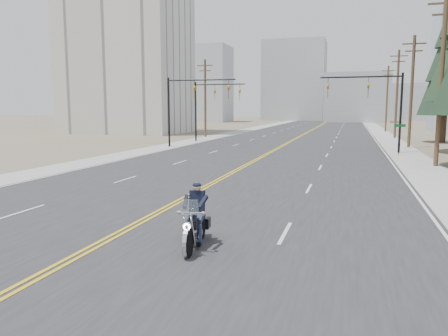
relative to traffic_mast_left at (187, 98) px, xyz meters
The scene contains 21 objects.
ground_plane 33.60m from the traffic_mast_left, 74.33° to the right, with size 400.00×400.00×0.00m, color #776D56.
road 39.36m from the traffic_mast_left, 76.71° to the left, with size 20.00×200.00×0.01m, color #303033.
sidewalk_left 38.40m from the traffic_mast_left, 93.80° to the left, with size 3.00×200.00×0.01m, color #A5A5A0.
sidewalk_right 43.45m from the traffic_mast_left, 61.68° to the left, with size 3.00×200.00×0.01m, color #A5A5A0.
traffic_mast_left is the anchor object (origin of this frame).
traffic_mast_right 17.95m from the traffic_mast_left, ahead, with size 7.10×0.26×7.00m.
traffic_mast_far 8.01m from the traffic_mast_left, 92.40° to the left, with size 6.10×0.26×7.00m.
street_sign 20.12m from the traffic_mast_left, ahead, with size 0.90×0.06×2.62m.
utility_pole_b 23.31m from the traffic_mast_left, 22.74° to the right, with size 2.20×0.30×11.50m.
utility_pole_c 22.31m from the traffic_mast_left, 15.61° to the left, with size 2.20×0.30×11.00m.
utility_pole_d 30.06m from the traffic_mast_left, 44.36° to the left, with size 2.20×0.30×11.50m.
utility_pole_e 43.66m from the traffic_mast_left, 60.53° to the left, with size 2.20×0.30×11.00m.
utility_pole_left 16.39m from the traffic_mast_left, 102.42° to the left, with size 2.20×0.30×10.50m.
apartment_block 31.50m from the traffic_mast_left, 129.59° to the left, with size 18.00×14.00×30.00m, color silver.
haze_bldg_a 87.20m from the traffic_mast_left, 107.41° to the left, with size 14.00×12.00×22.00m, color #B7BCC6.
haze_bldg_b 94.56m from the traffic_mast_left, 79.66° to the left, with size 18.00×14.00×14.00m, color #ADB2B7.
haze_bldg_d 108.34m from the traffic_mast_left, 91.60° to the left, with size 20.00×15.00×26.00m, color #ADB2B7.
haze_bldg_e 122.80m from the traffic_mast_left, 73.94° to the left, with size 14.00×14.00×12.00m, color #B7BCC6.
haze_bldg_f 106.28m from the traffic_mast_left, 112.71° to the left, with size 12.00×12.00×16.00m, color #ADB2B7.
motorcyclist 32.54m from the traffic_mast_left, 68.72° to the right, with size 1.00×2.33×1.82m, color black, non-canonical shape.
conifer_far 29.93m from the traffic_mast_left, 28.58° to the left, with size 5.88×5.88×15.75m.
Camera 1 is at (6.88, -9.34, 3.91)m, focal length 35.00 mm.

